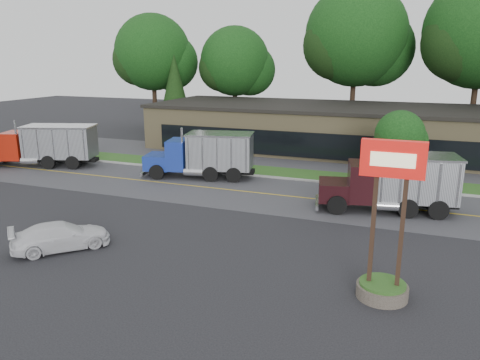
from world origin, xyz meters
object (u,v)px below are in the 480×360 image
(rally_car, at_px, (61,236))
(dump_truck_red, at_px, (45,144))
(dump_truck_maroon, at_px, (395,181))
(bilo_sign, at_px, (386,247))
(dump_truck_blue, at_px, (205,154))

(rally_car, bearing_deg, dump_truck_red, -3.09)
(dump_truck_red, height_order, dump_truck_maroon, same)
(dump_truck_red, height_order, rally_car, dump_truck_red)
(bilo_sign, distance_m, rally_car, 14.50)
(bilo_sign, distance_m, dump_truck_maroon, 10.80)
(rally_car, bearing_deg, bilo_sign, -135.44)
(dump_truck_blue, xyz_separation_m, dump_truck_maroon, (13.62, -3.26, -0.00))
(dump_truck_maroon, relative_size, rally_car, 1.83)
(bilo_sign, xyz_separation_m, dump_truck_maroon, (-0.27, 10.79, -0.22))
(dump_truck_maroon, distance_m, rally_car, 18.25)
(bilo_sign, xyz_separation_m, dump_truck_blue, (-13.89, 14.05, -0.22))
(dump_truck_red, bearing_deg, bilo_sign, 136.98)
(bilo_sign, relative_size, dump_truck_red, 0.61)
(bilo_sign, bearing_deg, dump_truck_red, 155.35)
(dump_truck_maroon, bearing_deg, dump_truck_blue, -25.41)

